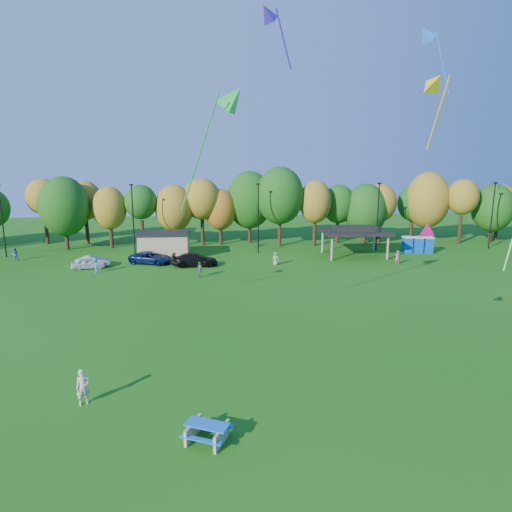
{
  "coord_description": "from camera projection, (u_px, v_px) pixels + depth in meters",
  "views": [
    {
      "loc": [
        -3.38,
        -18.82,
        12.34
      ],
      "look_at": [
        -1.23,
        6.0,
        6.94
      ],
      "focal_mm": 32.0,
      "sensor_mm": 36.0,
      "label": 1
    }
  ],
  "objects": [
    {
      "name": "kite_4",
      "position": [
        426.0,
        34.0,
        43.72
      ],
      "size": [
        4.09,
        2.04,
        6.66
      ],
      "color": "#2886FF"
    },
    {
      "name": "car_b",
      "position": [
        93.0,
        261.0,
        52.53
      ],
      "size": [
        3.92,
        1.63,
        1.26
      ],
      "primitive_type": "imported",
      "rotation": [
        0.0,
        0.0,
        1.65
      ],
      "color": "#A7A7AD",
      "rests_on": "ground"
    },
    {
      "name": "car_a",
      "position": [
        89.0,
        263.0,
        51.57
      ],
      "size": [
        3.93,
        2.14,
        1.27
      ],
      "primitive_type": "imported",
      "rotation": [
        0.0,
        0.0,
        1.75
      ],
      "color": "silver",
      "rests_on": "ground"
    },
    {
      "name": "porta_potties",
      "position": [
        418.0,
        245.0,
        59.95
      ],
      "size": [
        3.75,
        1.67,
        2.18
      ],
      "color": "#0E52B6",
      "rests_on": "ground"
    },
    {
      "name": "far_person_4",
      "position": [
        15.0,
        254.0,
        55.5
      ],
      "size": [
        0.97,
        0.89,
        1.61
      ],
      "primitive_type": "imported",
      "rotation": [
        0.0,
        0.0,
        3.59
      ],
      "color": "#5067B1",
      "rests_on": "ground"
    },
    {
      "name": "utility_building",
      "position": [
        164.0,
        245.0,
        57.03
      ],
      "size": [
        6.3,
        4.3,
        3.25
      ],
      "color": "tan",
      "rests_on": "ground"
    },
    {
      "name": "ground",
      "position": [
        293.0,
        428.0,
        21.22
      ],
      "size": [
        160.0,
        160.0,
        0.0
      ],
      "primitive_type": "plane",
      "color": "#19600F",
      "rests_on": "ground"
    },
    {
      "name": "far_person_2",
      "position": [
        95.0,
        266.0,
        49.53
      ],
      "size": [
        1.24,
        1.17,
        1.68
      ],
      "primitive_type": "imported",
      "rotation": [
        0.0,
        0.0,
        5.6
      ],
      "color": "#4A73A4",
      "rests_on": "ground"
    },
    {
      "name": "tree_line",
      "position": [
        233.0,
        204.0,
        64.2
      ],
      "size": [
        93.57,
        10.55,
        11.15
      ],
      "color": "black",
      "rests_on": "ground"
    },
    {
      "name": "far_person_3",
      "position": [
        200.0,
        269.0,
        47.83
      ],
      "size": [
        0.88,
        1.03,
        1.66
      ],
      "primitive_type": "imported",
      "rotation": [
        0.0,
        0.0,
        5.31
      ],
      "color": "#5B8551",
      "rests_on": "ground"
    },
    {
      "name": "kite_15",
      "position": [
        268.0,
        14.0,
        31.62
      ],
      "size": [
        2.79,
        2.04,
        4.58
      ],
      "color": "#281A91"
    },
    {
      "name": "car_c",
      "position": [
        151.0,
        258.0,
        54.02
      ],
      "size": [
        5.56,
        3.9,
        1.41
      ],
      "primitive_type": "imported",
      "rotation": [
        0.0,
        0.0,
        1.23
      ],
      "color": "#0C1E4C",
      "rests_on": "ground"
    },
    {
      "name": "far_person_0",
      "position": [
        275.0,
        259.0,
        53.21
      ],
      "size": [
        0.89,
        0.77,
        1.54
      ],
      "primitive_type": "imported",
      "rotation": [
        0.0,
        0.0,
        5.83
      ],
      "color": "tan",
      "rests_on": "ground"
    },
    {
      "name": "car_d",
      "position": [
        195.0,
        260.0,
        52.71
      ],
      "size": [
        5.24,
        2.23,
        1.51
      ],
      "primitive_type": "imported",
      "rotation": [
        0.0,
        0.0,
        1.59
      ],
      "color": "black",
      "rests_on": "ground"
    },
    {
      "name": "kite_3",
      "position": [
        435.0,
        82.0,
        31.4
      ],
      "size": [
        1.91,
        3.48,
        5.62
      ],
      "color": "yellow"
    },
    {
      "name": "kite_6",
      "position": [
        233.0,
        99.0,
        26.38
      ],
      "size": [
        4.51,
        2.2,
        7.54
      ],
      "color": "green"
    },
    {
      "name": "kite_flyer",
      "position": [
        83.0,
        387.0,
        23.1
      ],
      "size": [
        0.81,
        0.71,
        1.88
      ],
      "primitive_type": "imported",
      "rotation": [
        0.0,
        0.0,
        0.46
      ],
      "color": "beige",
      "rests_on": "ground"
    },
    {
      "name": "pavilion",
      "position": [
        355.0,
        231.0,
        57.74
      ],
      "size": [
        8.2,
        6.2,
        3.77
      ],
      "color": "tan",
      "rests_on": "ground"
    },
    {
      "name": "far_person_1",
      "position": [
        397.0,
        257.0,
        53.65
      ],
      "size": [
        0.63,
        0.45,
        1.63
      ],
      "primitive_type": "imported",
      "rotation": [
        0.0,
        0.0,
        3.25
      ],
      "color": "#C75E8B",
      "rests_on": "ground"
    },
    {
      "name": "kite_9",
      "position": [
        428.0,
        228.0,
        24.92
      ],
      "size": [
        1.4,
        1.51,
        1.22
      ],
      "color": "#DF0C70"
    },
    {
      "name": "picnic_table",
      "position": [
        207.0,
        431.0,
        20.18
      ],
      "size": [
        2.41,
        2.24,
        0.84
      ],
      "rotation": [
        0.0,
        0.0,
        -0.42
      ],
      "color": "tan",
      "rests_on": "ground"
    },
    {
      "name": "lamp_posts",
      "position": [
        258.0,
        216.0,
        59.3
      ],
      "size": [
        64.5,
        0.25,
        9.09
      ],
      "color": "black",
      "rests_on": "ground"
    }
  ]
}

